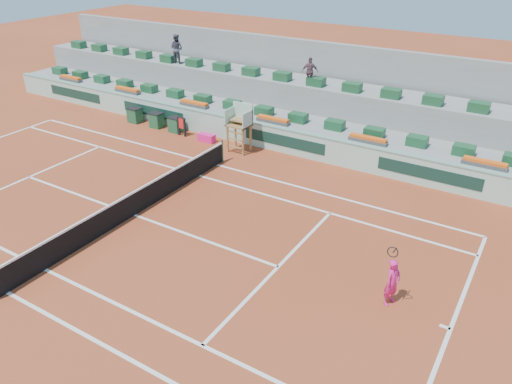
# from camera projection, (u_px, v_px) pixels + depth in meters

# --- Properties ---
(ground) EXTENTS (90.00, 90.00, 0.00)m
(ground) POSITION_uv_depth(u_px,v_px,m) (135.00, 215.00, 19.34)
(ground) COLOR maroon
(ground) RESTS_ON ground
(seating_tier_lower) EXTENTS (36.00, 4.00, 1.20)m
(seating_tier_lower) POSITION_uv_depth(u_px,v_px,m) (272.00, 121.00, 27.12)
(seating_tier_lower) COLOR gray
(seating_tier_lower) RESTS_ON ground
(seating_tier_upper) EXTENTS (36.00, 2.40, 2.60)m
(seating_tier_upper) POSITION_uv_depth(u_px,v_px,m) (287.00, 101.00, 27.99)
(seating_tier_upper) COLOR gray
(seating_tier_upper) RESTS_ON ground
(stadium_back_wall) EXTENTS (36.00, 0.40, 4.40)m
(stadium_back_wall) POSITION_uv_depth(u_px,v_px,m) (301.00, 78.00, 28.78)
(stadium_back_wall) COLOR gray
(stadium_back_wall) RESTS_ON ground
(player_bag) EXTENTS (0.93, 0.41, 0.41)m
(player_bag) POSITION_uv_depth(u_px,v_px,m) (207.00, 138.00, 25.97)
(player_bag) COLOR #ED1E81
(player_bag) RESTS_ON ground
(spectator_left) EXTENTS (0.88, 0.71, 1.71)m
(spectator_left) POSITION_uv_depth(u_px,v_px,m) (177.00, 49.00, 30.03)
(spectator_left) COLOR #464551
(spectator_left) RESTS_ON seating_tier_upper
(spectator_mid) EXTENTS (0.93, 0.60, 1.46)m
(spectator_mid) POSITION_uv_depth(u_px,v_px,m) (310.00, 72.00, 25.67)
(spectator_mid) COLOR #6D4954
(spectator_mid) RESTS_ON seating_tier_upper
(court_lines) EXTENTS (23.89, 11.09, 0.01)m
(court_lines) POSITION_uv_depth(u_px,v_px,m) (135.00, 215.00, 19.34)
(court_lines) COLOR white
(court_lines) RESTS_ON ground
(tennis_net) EXTENTS (0.10, 11.97, 1.10)m
(tennis_net) POSITION_uv_depth(u_px,v_px,m) (133.00, 203.00, 19.09)
(tennis_net) COLOR black
(tennis_net) RESTS_ON ground
(advertising_hoarding) EXTENTS (36.00, 0.34, 1.26)m
(advertising_hoarding) POSITION_uv_depth(u_px,v_px,m) (251.00, 133.00, 25.43)
(advertising_hoarding) COLOR #A7D2BC
(advertising_hoarding) RESTS_ON ground
(umpire_chair) EXTENTS (1.10, 0.90, 2.40)m
(umpire_chair) POSITION_uv_depth(u_px,v_px,m) (240.00, 121.00, 24.26)
(umpire_chair) COLOR olive
(umpire_chair) RESTS_ON ground
(seat_row_lower) EXTENTS (32.90, 0.60, 0.44)m
(seat_row_lower) POSITION_uv_depth(u_px,v_px,m) (264.00, 111.00, 26.06)
(seat_row_lower) COLOR #1A4E2B
(seat_row_lower) RESTS_ON seating_tier_lower
(seat_row_upper) EXTENTS (32.90, 0.60, 0.44)m
(seat_row_upper) POSITION_uv_depth(u_px,v_px,m) (282.00, 76.00, 26.83)
(seat_row_upper) COLOR #1A4E2B
(seat_row_upper) RESTS_ON seating_tier_upper
(flower_planters) EXTENTS (26.80, 0.36, 0.28)m
(flower_planters) POSITION_uv_depth(u_px,v_px,m) (232.00, 112.00, 26.19)
(flower_planters) COLOR #4B4B4B
(flower_planters) RESTS_ON seating_tier_lower
(drink_cooler_a) EXTENTS (0.71, 0.61, 0.84)m
(drink_cooler_a) POSITION_uv_depth(u_px,v_px,m) (176.00, 124.00, 27.11)
(drink_cooler_a) COLOR #194D2F
(drink_cooler_a) RESTS_ON ground
(drink_cooler_b) EXTENTS (0.70, 0.61, 0.84)m
(drink_cooler_b) POSITION_uv_depth(u_px,v_px,m) (156.00, 120.00, 27.74)
(drink_cooler_b) COLOR #194D2F
(drink_cooler_b) RESTS_ON ground
(drink_cooler_c) EXTENTS (0.74, 0.64, 0.84)m
(drink_cooler_c) POSITION_uv_depth(u_px,v_px,m) (135.00, 115.00, 28.50)
(drink_cooler_c) COLOR #194D2F
(drink_cooler_c) RESTS_ON ground
(towel_rack) EXTENTS (0.54, 0.09, 1.03)m
(towel_rack) POSITION_uv_depth(u_px,v_px,m) (182.00, 125.00, 26.50)
(towel_rack) COLOR black
(towel_rack) RESTS_ON ground
(tennis_player) EXTENTS (0.52, 0.88, 2.28)m
(tennis_player) POSITION_uv_depth(u_px,v_px,m) (392.00, 282.00, 14.44)
(tennis_player) COLOR #ED1E81
(tennis_player) RESTS_ON ground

